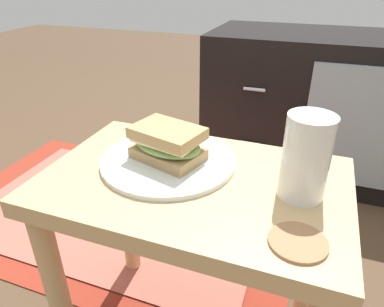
# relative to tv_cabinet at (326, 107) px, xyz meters

# --- Properties ---
(side_table) EXTENTS (0.56, 0.36, 0.46)m
(side_table) POSITION_rel_tv_cabinet_xyz_m (-0.24, -0.95, 0.08)
(side_table) COLOR tan
(side_table) RESTS_ON ground
(tv_cabinet) EXTENTS (0.96, 0.46, 0.58)m
(tv_cabinet) POSITION_rel_tv_cabinet_xyz_m (0.00, 0.00, 0.00)
(tv_cabinet) COLOR black
(tv_cabinet) RESTS_ON ground
(area_rug) EXTENTS (1.27, 0.80, 0.01)m
(area_rug) POSITION_rel_tv_cabinet_xyz_m (-0.67, -0.58, -0.29)
(area_rug) COLOR maroon
(area_rug) RESTS_ON ground
(plate) EXTENTS (0.27, 0.27, 0.01)m
(plate) POSITION_rel_tv_cabinet_xyz_m (-0.31, -0.91, 0.17)
(plate) COLOR silver
(plate) RESTS_ON side_table
(sandwich_front) EXTENTS (0.16, 0.13, 0.07)m
(sandwich_front) POSITION_rel_tv_cabinet_xyz_m (-0.31, -0.91, 0.21)
(sandwich_front) COLOR tan
(sandwich_front) RESTS_ON plate
(beer_glass) EXTENTS (0.08, 0.08, 0.15)m
(beer_glass) POSITION_rel_tv_cabinet_xyz_m (-0.05, -0.94, 0.24)
(beer_glass) COLOR silver
(beer_glass) RESTS_ON side_table
(coaster) EXTENTS (0.08, 0.08, 0.01)m
(coaster) POSITION_rel_tv_cabinet_xyz_m (-0.04, -1.06, 0.17)
(coaster) COLOR #996B47
(coaster) RESTS_ON side_table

